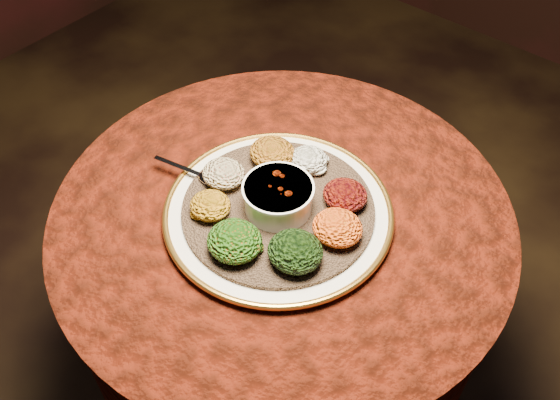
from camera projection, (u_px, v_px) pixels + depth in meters
The scene contains 13 objects.
table at pixel (282, 262), 1.42m from camera, with size 0.96×0.96×0.73m.
platter at pixel (278, 212), 1.27m from camera, with size 0.47×0.47×0.02m.
injera at pixel (278, 209), 1.26m from camera, with size 0.39×0.39×0.01m, color brown.
stew_bowl at pixel (278, 196), 1.23m from camera, with size 0.14×0.14×0.06m.
spoon at pixel (204, 176), 1.31m from camera, with size 0.16×0.05×0.01m.
portion_ayib at pixel (309, 159), 1.32m from camera, with size 0.08×0.08×0.04m, color silver.
portion_kitfo at pixel (345, 195), 1.25m from camera, with size 0.09×0.09×0.04m, color black.
portion_tikil at pixel (337, 228), 1.19m from camera, with size 0.10×0.09×0.05m, color #B66B0F.
portion_gomen at pixel (295, 251), 1.15m from camera, with size 0.11×0.10×0.05m, color black.
portion_mixveg at pixel (235, 241), 1.16m from camera, with size 0.11×0.10×0.05m, color #A7340A.
portion_kik at pixel (210, 205), 1.23m from camera, with size 0.08×0.08×0.04m, color #B87110.
portion_timatim at pixel (224, 174), 1.29m from camera, with size 0.09×0.09×0.04m, color maroon.
portion_shiro at pixel (272, 153), 1.33m from camera, with size 0.10×0.09×0.05m, color #954D12.
Camera 1 is at (0.54, -0.65, 1.70)m, focal length 40.00 mm.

